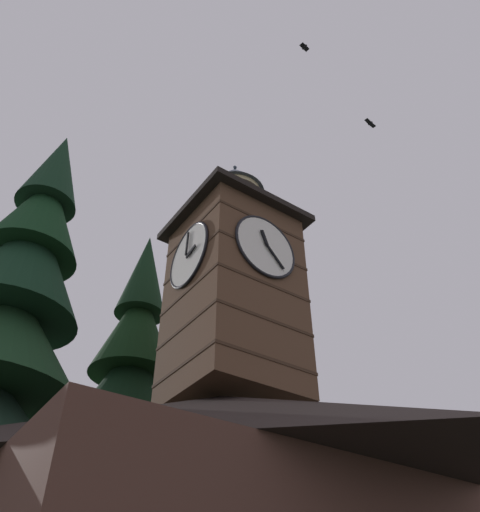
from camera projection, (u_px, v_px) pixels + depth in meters
The scene contains 5 objects.
clock_tower at pixel (234, 285), 17.74m from camera, with size 4.28×4.28×10.39m.
pine_tree_behind at pixel (119, 460), 18.24m from camera, with size 7.03×7.03×17.53m.
moon at pixel (183, 456), 56.28m from camera, with size 1.85×1.85×1.85m.
flying_bird_high at pixel (304, 47), 23.05m from camera, with size 0.48×0.31×0.16m.
flying_bird_low at pixel (370, 123), 24.71m from camera, with size 0.71×0.27×0.14m.
Camera 1 is at (8.40, 8.91, 1.62)m, focal length 36.25 mm.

